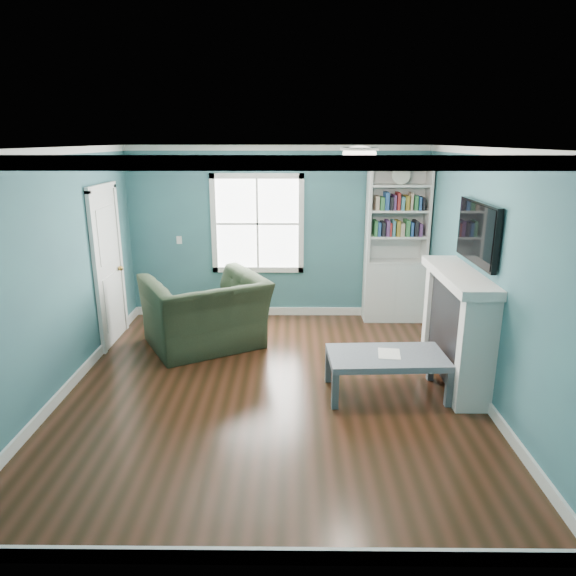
{
  "coord_description": "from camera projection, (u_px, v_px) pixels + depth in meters",
  "views": [
    {
      "loc": [
        0.23,
        -5.21,
        2.68
      ],
      "look_at": [
        0.18,
        0.4,
        1.05
      ],
      "focal_mm": 32.0,
      "sensor_mm": 36.0,
      "label": 1
    }
  ],
  "objects": [
    {
      "name": "trim",
      "position": [
        271.0,
        281.0,
        5.41
      ],
      "size": [
        4.5,
        5.0,
        2.6
      ],
      "color": "white",
      "rests_on": "ground"
    },
    {
      "name": "door",
      "position": [
        108.0,
        265.0,
        6.82
      ],
      "size": [
        0.12,
        0.98,
        2.17
      ],
      "color": "silver",
      "rests_on": "ground"
    },
    {
      "name": "light_switch",
      "position": [
        179.0,
        240.0,
        7.82
      ],
      "size": [
        0.08,
        0.01,
        0.12
      ],
      "primitive_type": "cube",
      "color": "white",
      "rests_on": "room_walls"
    },
    {
      "name": "ceiling_fixture",
      "position": [
        359.0,
        153.0,
        5.13
      ],
      "size": [
        0.38,
        0.38,
        0.15
      ],
      "color": "white",
      "rests_on": "room_walls"
    },
    {
      "name": "fireplace",
      "position": [
        457.0,
        329.0,
        5.75
      ],
      "size": [
        0.44,
        1.58,
        1.3
      ],
      "color": "black",
      "rests_on": "ground"
    },
    {
      "name": "floor",
      "position": [
        272.0,
        387.0,
        5.75
      ],
      "size": [
        5.0,
        5.0,
        0.0
      ],
      "primitive_type": "plane",
      "color": "black",
      "rests_on": "ground"
    },
    {
      "name": "paper_sheet",
      "position": [
        389.0,
        354.0,
        5.52
      ],
      "size": [
        0.27,
        0.32,
        0.0
      ],
      "primitive_type": "cube",
      "rotation": [
        0.0,
        0.0,
        -0.14
      ],
      "color": "white",
      "rests_on": "coffee_table"
    },
    {
      "name": "room_walls",
      "position": [
        270.0,
        249.0,
        5.31
      ],
      "size": [
        5.0,
        5.0,
        5.0
      ],
      "color": "#38606E",
      "rests_on": "ground"
    },
    {
      "name": "tv",
      "position": [
        478.0,
        233.0,
        5.44
      ],
      "size": [
        0.06,
        1.1,
        0.65
      ],
      "primitive_type": "cube",
      "color": "black",
      "rests_on": "fireplace"
    },
    {
      "name": "coffee_table",
      "position": [
        387.0,
        360.0,
        5.52
      ],
      "size": [
        1.28,
        0.74,
        0.45
      ],
      "rotation": [
        0.0,
        0.0,
        0.05
      ],
      "color": "#4B545A",
      "rests_on": "ground"
    },
    {
      "name": "bookshelf",
      "position": [
        395.0,
        261.0,
        7.69
      ],
      "size": [
        0.9,
        0.35,
        2.31
      ],
      "color": "silver",
      "rests_on": "ground"
    },
    {
      "name": "window",
      "position": [
        257.0,
        224.0,
        7.74
      ],
      "size": [
        1.4,
        0.06,
        1.5
      ],
      "color": "white",
      "rests_on": "room_walls"
    },
    {
      "name": "recliner",
      "position": [
        205.0,
        301.0,
        6.74
      ],
      "size": [
        1.73,
        1.54,
        1.27
      ],
      "primitive_type": "imported",
      "rotation": [
        0.0,
        0.0,
        -2.63
      ],
      "color": "black",
      "rests_on": "ground"
    }
  ]
}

